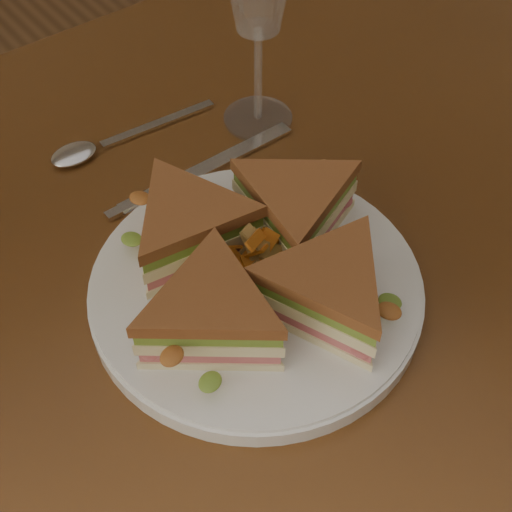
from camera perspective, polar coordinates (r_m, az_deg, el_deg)
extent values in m
cube|color=#3E210E|center=(0.65, -4.27, -1.05)|extent=(1.20, 0.80, 0.04)
cylinder|color=#392111|center=(1.35, 7.35, 8.45)|extent=(0.06, 0.06, 0.71)
cylinder|color=white|center=(0.60, 0.00, -2.62)|extent=(0.28, 0.28, 0.02)
cube|color=silver|center=(0.77, -7.81, 10.38)|extent=(0.13, 0.02, 0.00)
ellipsoid|color=silver|center=(0.74, -14.37, 7.85)|extent=(0.05, 0.03, 0.01)
cube|color=silver|center=(0.71, -3.82, 7.07)|extent=(0.20, 0.02, 0.00)
cube|color=silver|center=(0.68, -10.04, 3.91)|extent=(0.05, 0.01, 0.00)
cylinder|color=white|center=(0.77, 0.16, 10.97)|extent=(0.07, 0.07, 0.00)
cylinder|color=white|center=(0.74, 0.17, 14.28)|extent=(0.01, 0.01, 0.10)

